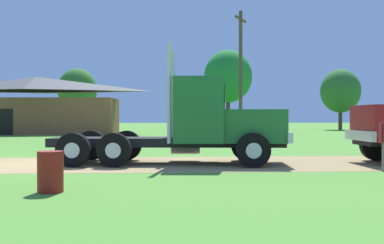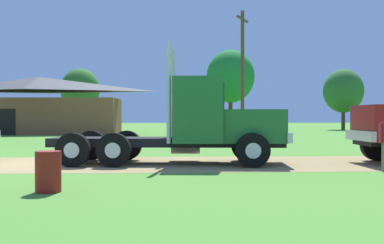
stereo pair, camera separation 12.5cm
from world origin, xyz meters
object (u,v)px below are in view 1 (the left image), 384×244
(truck_foreground_white, at_px, (200,125))
(steel_barrel, at_px, (50,172))
(shed_building, at_px, (37,106))
(utility_pole_near, at_px, (241,71))

(truck_foreground_white, bearing_deg, steel_barrel, -122.15)
(truck_foreground_white, height_order, steel_barrel, truck_foreground_white)
(truck_foreground_white, height_order, shed_building, shed_building)
(truck_foreground_white, bearing_deg, shed_building, 115.44)
(steel_barrel, xyz_separation_m, utility_pole_near, (7.74, 23.50, 4.43))
(truck_foreground_white, relative_size, utility_pole_near, 0.85)
(shed_building, height_order, utility_pole_near, utility_pole_near)
(steel_barrel, height_order, shed_building, shed_building)
(steel_barrel, bearing_deg, truck_foreground_white, 57.85)
(truck_foreground_white, bearing_deg, utility_pole_near, 76.67)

